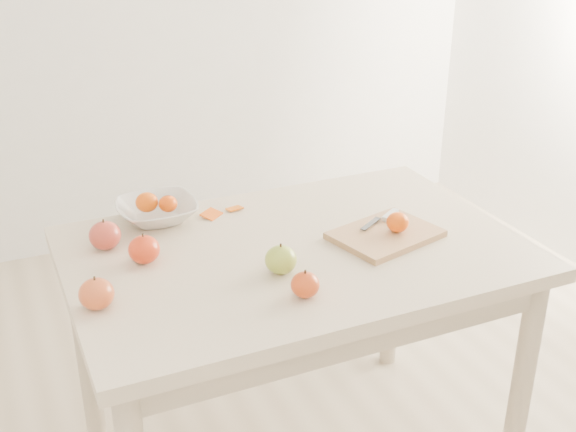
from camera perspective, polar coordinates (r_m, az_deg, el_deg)
name	(u,v)px	position (r m, az deg, el deg)	size (l,w,h in m)	color
table	(295,279)	(1.98, 0.59, -5.01)	(1.20, 0.80, 0.75)	beige
cutting_board	(385,235)	(1.99, 7.71, -1.46)	(0.28, 0.20, 0.02)	tan
board_tangerine	(398,222)	(1.98, 8.66, -0.48)	(0.06, 0.06, 0.05)	#E45608
fruit_bowl	(157,211)	(2.10, -10.31, 0.39)	(0.23, 0.23, 0.06)	silver
bowl_tangerine_near	(147,202)	(2.10, -11.10, 1.08)	(0.06, 0.06, 0.06)	#DF4607
bowl_tangerine_far	(168,204)	(2.09, -9.46, 0.97)	(0.05, 0.05, 0.05)	#C73B07
orange_peel_a	(211,215)	(2.12, -6.07, 0.04)	(0.06, 0.04, 0.00)	#CD4E0E
orange_peel_b	(235,209)	(2.15, -4.24, 0.55)	(0.04, 0.04, 0.00)	orange
paring_knife	(387,217)	(2.06, 7.83, -0.04)	(0.16, 0.09, 0.01)	silver
apple_green	(281,260)	(1.79, -0.57, -3.47)	(0.08, 0.08, 0.07)	olive
apple_red_d	(96,294)	(1.70, -14.90, -5.96)	(0.08, 0.08, 0.07)	#9E2112
apple_red_b	(144,249)	(1.87, -11.30, -2.61)	(0.08, 0.08, 0.07)	#970908
apple_red_a	(105,235)	(1.97, -14.26, -1.49)	(0.08, 0.08, 0.08)	maroon
apple_red_c	(305,285)	(1.69, 1.36, -5.45)	(0.07, 0.07, 0.06)	#A5190C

